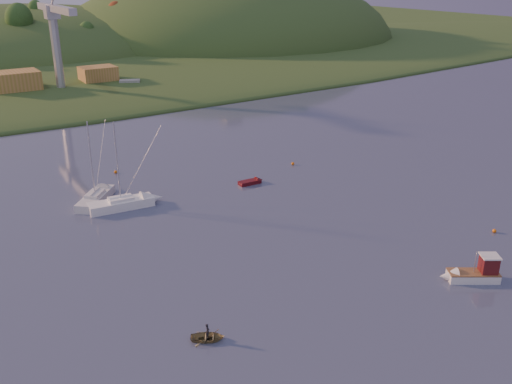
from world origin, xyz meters
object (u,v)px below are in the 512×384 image
sailboat_far (121,203)px  sailboat_near (95,198)px  red_tender (254,181)px  canoe (208,337)px  fishing_boat (470,273)px

sailboat_far → sailboat_near: bearing=125.6°
sailboat_near → red_tender: size_ratio=2.88×
sailboat_near → canoe: size_ratio=3.87×
sailboat_near → red_tender: sailboat_near is taller
fishing_boat → red_tender: size_ratio=1.52×
sailboat_near → fishing_boat: bearing=-107.6°
fishing_boat → sailboat_near: 50.05m
sailboat_far → red_tender: size_ratio=3.00×
sailboat_near → sailboat_far: (2.31, -3.95, 0.02)m
fishing_boat → red_tender: bearing=-52.0°
sailboat_near → sailboat_far: 4.58m
fishing_boat → red_tender: 37.15m
fishing_boat → sailboat_near: bearing=-25.4°
canoe → sailboat_near: bearing=27.5°
red_tender → sailboat_far: bearing=177.7°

